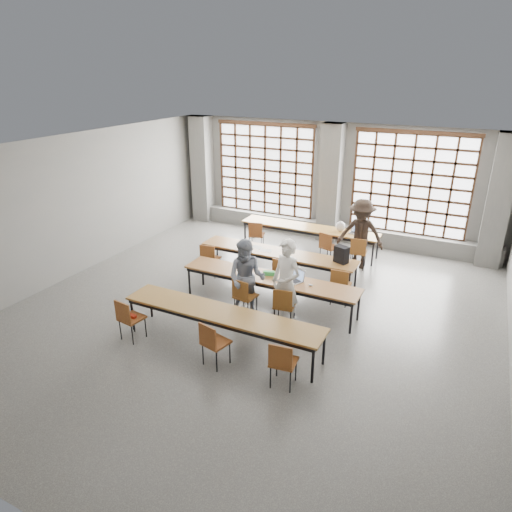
{
  "coord_description": "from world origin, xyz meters",
  "views": [
    {
      "loc": [
        3.95,
        -7.74,
        4.94
      ],
      "look_at": [
        -0.09,
        0.4,
        1.18
      ],
      "focal_mm": 32.0,
      "sensor_mm": 36.0,
      "label": 1
    }
  ],
  "objects": [
    {
      "name": "column_left",
      "position": [
        -4.5,
        5.22,
        1.75
      ],
      "size": [
        0.6,
        0.55,
        3.5
      ],
      "primitive_type": "cube",
      "color": "#5B5B59",
      "rests_on": "floor"
    },
    {
      "name": "plastic_bag",
      "position": [
        0.72,
        4.05,
        0.87
      ],
      "size": [
        0.32,
        0.29,
        0.29
      ],
      "primitive_type": "ellipsoid",
      "rotation": [
        0.0,
        0.0,
        0.36
      ],
      "color": "silver",
      "rests_on": "desk_row_a"
    },
    {
      "name": "paper_sheet_a",
      "position": [
        -0.83,
        1.92,
        0.73
      ],
      "size": [
        0.33,
        0.27,
        0.0
      ],
      "primitive_type": "cube",
      "rotation": [
        0.0,
        0.0,
        -0.21
      ],
      "color": "silver",
      "rests_on": "desk_row_b"
    },
    {
      "name": "paper_sheet_b",
      "position": [
        -0.53,
        1.82,
        0.73
      ],
      "size": [
        0.33,
        0.27,
        0.0
      ],
      "primitive_type": "cube",
      "rotation": [
        0.0,
        0.0,
        0.21
      ],
      "color": "white",
      "rests_on": "desk_row_b"
    },
    {
      "name": "window_right",
      "position": [
        2.25,
        5.42,
        1.9
      ],
      "size": [
        3.32,
        0.12,
        3.0
      ],
      "color": "white",
      "rests_on": "wall_back"
    },
    {
      "name": "chair_front_right",
      "position": [
        0.83,
        -0.18,
        0.54
      ],
      "size": [
        0.48,
        0.48,
        0.88
      ],
      "color": "brown",
      "rests_on": "floor"
    },
    {
      "name": "wall_back",
      "position": [
        0.0,
        5.5,
        1.75
      ],
      "size": [
        10.0,
        0.0,
        10.0
      ],
      "primitive_type": "plane",
      "rotation": [
        1.57,
        0.0,
        0.0
      ],
      "color": "slate",
      "rests_on": "floor"
    },
    {
      "name": "wall_front",
      "position": [
        0.0,
        -5.5,
        1.75
      ],
      "size": [
        10.0,
        0.0,
        10.0
      ],
      "primitive_type": "plane",
      "rotation": [
        -1.57,
        0.0,
        0.0
      ],
      "color": "slate",
      "rests_on": "floor"
    },
    {
      "name": "chair_mid_left",
      "position": [
        -1.81,
        1.24,
        0.54
      ],
      "size": [
        0.47,
        0.48,
        0.88
      ],
      "color": "brown",
      "rests_on": "floor"
    },
    {
      "name": "wall_left",
      "position": [
        -5.0,
        0.0,
        1.75
      ],
      "size": [
        0.0,
        11.0,
        11.0
      ],
      "primitive_type": "plane",
      "rotation": [
        1.57,
        0.0,
        1.57
      ],
      "color": "slate",
      "rests_on": "floor"
    },
    {
      "name": "student_male",
      "position": [
        0.82,
        -0.06,
        0.92
      ],
      "size": [
        0.78,
        0.63,
        1.85
      ],
      "primitive_type": "imported",
      "rotation": [
        0.0,
        0.0,
        -0.32
      ],
      "color": "white",
      "rests_on": "floor"
    },
    {
      "name": "window_left",
      "position": [
        -2.25,
        5.42,
        1.9
      ],
      "size": [
        3.32,
        0.12,
        3.0
      ],
      "color": "white",
      "rests_on": "wall_back"
    },
    {
      "name": "chair_mid_centre",
      "position": [
        0.18,
        1.24,
        0.54
      ],
      "size": [
        0.43,
        0.44,
        0.88
      ],
      "color": "brown",
      "rests_on": "floor"
    },
    {
      "name": "green_box",
      "position": [
        0.17,
        0.52,
        0.78
      ],
      "size": [
        0.27,
        0.16,
        0.09
      ],
      "primitive_type": "cube",
      "rotation": [
        0.0,
        0.0,
        0.3
      ],
      "color": "green",
      "rests_on": "desk_row_c"
    },
    {
      "name": "backpack",
      "position": [
        1.37,
        1.92,
        0.93
      ],
      "size": [
        0.37,
        0.31,
        0.4
      ],
      "primitive_type": "cube",
      "rotation": [
        0.0,
        0.0,
        -0.39
      ],
      "color": "black",
      "rests_on": "desk_row_b"
    },
    {
      "name": "desk_row_c",
      "position": [
        0.22,
        0.44,
        0.66
      ],
      "size": [
        4.0,
        0.7,
        0.73
      ],
      "color": "brown",
      "rests_on": "floor"
    },
    {
      "name": "desk_row_a",
      "position": [
        -0.18,
        4.0,
        0.66
      ],
      "size": [
        4.0,
        0.7,
        0.73
      ],
      "color": "brown",
      "rests_on": "floor"
    },
    {
      "name": "desk_row_d",
      "position": [
        0.06,
        -1.36,
        0.66
      ],
      "size": [
        4.0,
        0.7,
        0.73
      ],
      "color": "brown",
      "rests_on": "floor"
    },
    {
      "name": "chair_mid_right",
      "position": [
        1.58,
        1.24,
        0.54
      ],
      "size": [
        0.44,
        0.45,
        0.88
      ],
      "color": "brown",
      "rests_on": "floor"
    },
    {
      "name": "chair_back_mid",
      "position": [
        0.6,
        3.37,
        0.54
      ],
      "size": [
        0.53,
        0.53,
        0.88
      ],
      "color": "brown",
      "rests_on": "floor"
    },
    {
      "name": "ceiling",
      "position": [
        0.0,
        0.0,
        3.5
      ],
      "size": [
        11.0,
        11.0,
        0.0
      ],
      "primitive_type": "plane",
      "rotation": [
        3.14,
        0.0,
        0.0
      ],
      "color": "silver",
      "rests_on": "floor"
    },
    {
      "name": "floor",
      "position": [
        0.0,
        0.0,
        0.0
      ],
      "size": [
        11.0,
        11.0,
        0.0
      ],
      "primitive_type": "plane",
      "color": "#4D4D4B",
      "rests_on": "ground"
    },
    {
      "name": "sill_ledge",
      "position": [
        0.0,
        5.3,
        0.25
      ],
      "size": [
        9.8,
        0.35,
        0.5
      ],
      "primitive_type": "cube",
      "color": "#5B5B59",
      "rests_on": "floor"
    },
    {
      "name": "column_right",
      "position": [
        4.5,
        5.22,
        1.75
      ],
      "size": [
        0.6,
        0.55,
        3.5
      ],
      "primitive_type": "cube",
      "color": "#5B5B59",
      "rests_on": "floor"
    },
    {
      "name": "chair_back_left",
      "position": [
        -1.56,
        3.37,
        0.54
      ],
      "size": [
        0.52,
        0.52,
        0.88
      ],
      "color": "brown",
      "rests_on": "floor"
    },
    {
      "name": "chair_back_right",
      "position": [
        1.43,
        3.37,
        0.54
      ],
      "size": [
        0.47,
        0.47,
        0.88
      ],
      "color": "brown",
      "rests_on": "floor"
    },
    {
      "name": "red_pouch",
      "position": [
        -1.64,
        -1.91,
        0.5
      ],
      "size": [
        0.21,
        0.1,
        0.06
      ],
      "primitive_type": "cube",
      "rotation": [
        0.0,
        0.0,
        -0.08
      ],
      "color": "#A22714",
      "rests_on": "chair_near_left"
    },
    {
      "name": "phone",
      "position": [
        0.4,
        0.34,
        0.74
      ],
      "size": [
        0.14,
        0.1,
        0.01
      ],
      "primitive_type": "cube",
      "rotation": [
        0.0,
        0.0,
        0.37
      ],
      "color": "black",
      "rests_on": "desk_row_c"
    },
    {
      "name": "chair_near_left",
      "position": [
        -1.65,
        -1.99,
        0.54
      ],
      "size": [
        0.47,
        0.48,
        0.88
      ],
      "color": "maroon",
      "rests_on": "floor"
    },
    {
      "name": "column_mid",
      "position": [
        0.0,
        5.22,
        1.75
      ],
      "size": [
        0.6,
        0.55,
        3.5
      ],
      "primitive_type": "cube",
      "color": "#5B5B59",
      "rests_on": "floor"
    },
    {
      "name": "student_back",
      "position": [
        1.42,
        3.5,
        0.93
      ],
      "size": [
        1.25,
        0.77,
        1.86
      ],
      "primitive_type": "imported",
      "rotation": [
        0.0,
        0.0,
        0.06
      ],
      "color": "black",
      "rests_on": "floor"
    },
    {
      "name": "mouse",
      "position": [
        1.17,
        0.42,
        0.75
      ],
      "size": [
        0.12,
        0.1,
        0.04
      ],
      "primitive_type": "ellipsoid",
      "rotation": [
        0.0,
        0.0,
        0.39
      ],
      "color": "silver",
      "rests_on": "desk_row_c"
    },
    {
      "name": "chair_near_mid",
      "position": [
        0.25,
        -1.98,
        0.54
      ],
      "size": [
        0.51,
        0.51,
        0.88
      ],
      "color": "brown",
      "rests_on": "floor"
    },
    {
      "name": "laptop_back",
      "position": [
        1.17,
        4.11,
        0.79
      ],
      "size": [
        0.37,
        0.32,
        0.26
      ],
      "color": "silver",
      "rests_on": "desk_row_a"
    },
    {
      "name": "desk_row_b",
      "position": [
        -0.23,
        1.87,
        0.66
      ],
      "size": [
        4.0,
        0.7,
        0.73
      ],
      "color": "brown",
      "rests_on": "floor"
    },
    {
      "name": "chair_front_left",
      "position": [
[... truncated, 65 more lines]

